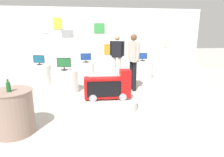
% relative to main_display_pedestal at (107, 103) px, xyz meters
% --- Properties ---
extents(ground_plane, '(30.00, 30.00, 0.00)m').
position_rel_main_display_pedestal_xyz_m(ground_plane, '(-0.13, -0.25, -0.11)').
color(ground_plane, '#B2ADA3').
extents(back_wall_display, '(11.05, 0.13, 2.92)m').
position_rel_main_display_pedestal_xyz_m(back_wall_display, '(-0.13, 4.92, 1.35)').
color(back_wall_display, silver).
rests_on(back_wall_display, ground).
extents(main_display_pedestal, '(1.48, 1.48, 0.23)m').
position_rel_main_display_pedestal_xyz_m(main_display_pedestal, '(0.00, 0.00, 0.00)').
color(main_display_pedestal, silver).
rests_on(main_display_pedestal, ground).
extents(novelty_firetruck_tv, '(1.14, 0.42, 0.73)m').
position_rel_main_display_pedestal_xyz_m(novelty_firetruck_tv, '(0.02, -0.01, 0.42)').
color(novelty_firetruck_tv, gray).
rests_on(novelty_firetruck_tv, main_display_pedestal).
extents(display_pedestal_left_rear, '(0.65, 0.65, 0.70)m').
position_rel_main_display_pedestal_xyz_m(display_pedestal_left_rear, '(-0.43, 2.91, 0.24)').
color(display_pedestal_left_rear, silver).
rests_on(display_pedestal_left_rear, ground).
extents(tv_on_left_rear, '(0.43, 0.23, 0.36)m').
position_rel_main_display_pedestal_xyz_m(tv_on_left_rear, '(-0.43, 2.91, 0.77)').
color(tv_on_left_rear, black).
rests_on(tv_on_left_rear, display_pedestal_left_rear).
extents(display_pedestal_center_rear, '(0.81, 0.81, 0.70)m').
position_rel_main_display_pedestal_xyz_m(display_pedestal_center_rear, '(-1.13, 1.46, 0.24)').
color(display_pedestal_center_rear, silver).
rests_on(display_pedestal_center_rear, ground).
extents(tv_on_center_rear, '(0.42, 0.20, 0.38)m').
position_rel_main_display_pedestal_xyz_m(tv_on_center_rear, '(-1.13, 1.46, 0.80)').
color(tv_on_center_rear, black).
rests_on(tv_on_center_rear, display_pedestal_center_rear).
extents(display_pedestal_right_rear, '(0.85, 0.85, 0.70)m').
position_rel_main_display_pedestal_xyz_m(display_pedestal_right_rear, '(1.82, 2.88, 0.24)').
color(display_pedestal_right_rear, silver).
rests_on(display_pedestal_right_rear, ground).
extents(tv_on_right_rear, '(0.39, 0.21, 0.34)m').
position_rel_main_display_pedestal_xyz_m(tv_on_right_rear, '(1.82, 2.87, 0.76)').
color(tv_on_right_rear, black).
rests_on(tv_on_right_rear, display_pedestal_right_rear).
extents(display_pedestal_far_right, '(0.82, 0.82, 0.70)m').
position_rel_main_display_pedestal_xyz_m(display_pedestal_far_right, '(-2.09, 2.60, 0.24)').
color(display_pedestal_far_right, silver).
rests_on(display_pedestal_far_right, ground).
extents(tv_on_far_right, '(0.40, 0.18, 0.34)m').
position_rel_main_display_pedestal_xyz_m(tv_on_far_right, '(-2.09, 2.59, 0.77)').
color(tv_on_far_right, black).
rests_on(tv_on_far_right, display_pedestal_far_right).
extents(side_table_round, '(0.74, 0.74, 0.84)m').
position_rel_main_display_pedestal_xyz_m(side_table_round, '(-1.89, -0.95, 0.31)').
color(side_table_round, gray).
rests_on(side_table_round, ground).
extents(bottle_on_side_table, '(0.07, 0.07, 0.23)m').
position_rel_main_display_pedestal_xyz_m(bottle_on_side_table, '(-1.89, -1.03, 0.81)').
color(bottle_on_side_table, '#195926').
rests_on(bottle_on_side_table, side_table_round).
extents(shopper_browsing_near_truck, '(0.52, 0.34, 1.73)m').
position_rel_main_display_pedestal_xyz_m(shopper_browsing_near_truck, '(0.74, 2.66, 0.90)').
color(shopper_browsing_near_truck, '#B2ADA3').
rests_on(shopper_browsing_near_truck, ground).
extents(shopper_browsing_rear, '(0.30, 0.54, 1.78)m').
position_rel_main_display_pedestal_xyz_m(shopper_browsing_rear, '(1.00, 1.32, 0.93)').
color(shopper_browsing_rear, black).
rests_on(shopper_browsing_rear, ground).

